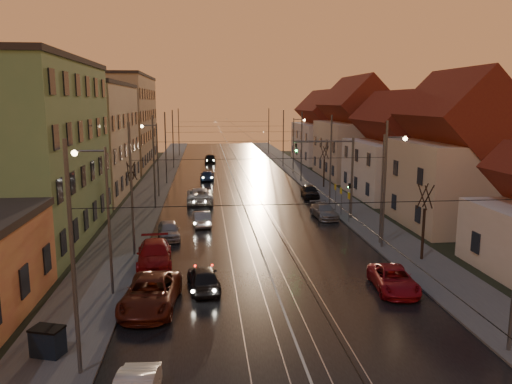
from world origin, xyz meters
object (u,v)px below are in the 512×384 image
object	(u,v)px
street_lamp_0	(102,207)
driving_car_0	(204,278)
parked_right_0	(393,279)
dumpster	(48,342)
parked_right_2	(310,191)
parked_left_3	(169,230)
street_lamp_1	(387,178)
parked_left_1	(151,294)
driving_car_2	(200,195)
driving_car_3	(207,176)
traffic_light_mast	(341,168)
driving_car_1	(202,218)
street_lamp_2	(155,153)
driving_car_4	(210,158)
parked_right_1	(324,211)
parked_left_2	(154,254)
street_lamp_3	(296,140)

from	to	relation	value
street_lamp_0	driving_car_0	distance (m)	6.67
parked_right_0	street_lamp_0	bearing A→B (deg)	-177.50
street_lamp_0	dumpster	size ratio (longest dim) A/B	6.67
parked_right_2	parked_left_3	bearing A→B (deg)	-130.09
street_lamp_1	parked_left_1	size ratio (longest dim) A/B	1.44
driving_car_2	driving_car_3	distance (m)	15.00
traffic_light_mast	parked_left_1	size ratio (longest dim) A/B	1.29
street_lamp_1	parked_right_0	distance (m)	10.09
driving_car_1	parked_left_1	bearing A→B (deg)	76.28
street_lamp_0	driving_car_3	size ratio (longest dim) A/B	1.81
driving_car_3	street_lamp_2	bearing A→B (deg)	66.01
driving_car_4	parked_right_2	size ratio (longest dim) A/B	1.11
driving_car_2	driving_car_3	xyz separation A→B (m)	(0.86, 14.97, -0.15)
parked_left_3	driving_car_0	bearing A→B (deg)	-83.28
parked_right_0	driving_car_1	bearing A→B (deg)	129.17
parked_left_1	parked_right_1	size ratio (longest dim) A/B	1.28
street_lamp_2	parked_right_1	size ratio (longest dim) A/B	1.84
driving_car_1	parked_right_1	size ratio (longest dim) A/B	0.90
street_lamp_0	driving_car_3	world-z (taller)	street_lamp_0
driving_car_1	parked_right_0	size ratio (longest dim) A/B	0.86
dumpster	parked_right_0	bearing A→B (deg)	37.69
driving_car_0	driving_car_2	world-z (taller)	driving_car_2
street_lamp_1	driving_car_1	size ratio (longest dim) A/B	2.05
driving_car_4	parked_left_3	xyz separation A→B (m)	(-3.71, -47.50, -0.11)
street_lamp_1	traffic_light_mast	distance (m)	8.08
driving_car_3	parked_right_1	size ratio (longest dim) A/B	1.02
street_lamp_1	parked_left_2	xyz separation A→B (m)	(-16.15, -3.21, -4.13)
street_lamp_0	driving_car_1	xyz separation A→B (m)	(4.98, 14.97, -4.24)
street_lamp_0	parked_right_1	size ratio (longest dim) A/B	1.84
parked_right_2	street_lamp_1	bearing A→B (deg)	-81.89
street_lamp_3	street_lamp_1	bearing A→B (deg)	-90.00
street_lamp_2	parked_right_2	distance (m)	17.20
street_lamp_0	driving_car_1	bearing A→B (deg)	71.59
driving_car_2	parked_right_0	xyz separation A→B (m)	(10.80, -25.34, -0.16)
street_lamp_2	parked_left_3	distance (m)	17.53
parked_right_0	parked_right_1	world-z (taller)	parked_right_1
driving_car_1	parked_right_2	bearing A→B (deg)	-141.27
driving_car_3	driving_car_4	xyz separation A→B (m)	(0.60, 19.11, 0.14)
street_lamp_0	street_lamp_2	xyz separation A→B (m)	(0.00, 28.00, 0.00)
driving_car_1	street_lamp_0	bearing A→B (deg)	66.23
street_lamp_2	dumpster	world-z (taller)	street_lamp_2
driving_car_4	parked_right_1	distance (m)	43.09
street_lamp_1	driving_car_3	xyz separation A→B (m)	(-12.60, 31.56, -4.25)
parked_right_0	parked_right_2	bearing A→B (deg)	93.09
street_lamp_2	parked_left_1	bearing A→B (deg)	-85.20
street_lamp_1	traffic_light_mast	xyz separation A→B (m)	(-1.11, 8.00, -0.29)
driving_car_0	street_lamp_2	bearing A→B (deg)	-86.29
street_lamp_2	driving_car_0	size ratio (longest dim) A/B	2.01
street_lamp_3	parked_right_0	xyz separation A→B (m)	(-2.66, -44.75, -4.26)
driving_car_2	parked_left_1	xyz separation A→B (m)	(-2.25, -26.45, -0.01)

